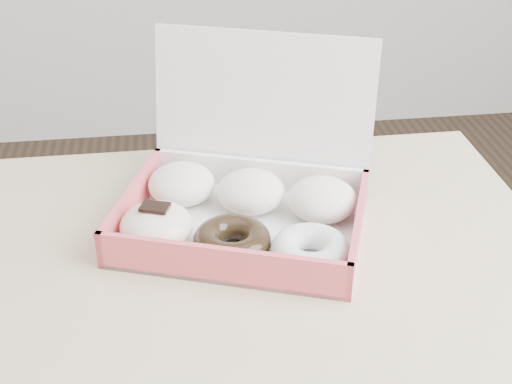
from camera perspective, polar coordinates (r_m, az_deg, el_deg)
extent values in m
cube|color=tan|center=(0.80, -15.64, -11.78)|extent=(1.20, 0.80, 0.04)
cylinder|color=tan|center=(1.36, 12.41, -11.37)|extent=(0.05, 0.05, 0.71)
cube|color=white|center=(0.90, -1.13, -3.12)|extent=(0.35, 0.30, 0.01)
cube|color=#E3525D|center=(0.81, -2.83, -5.91)|extent=(0.28, 0.11, 0.05)
cube|color=white|center=(0.98, 0.24, 1.31)|extent=(0.28, 0.11, 0.05)
cube|color=#E3525D|center=(0.93, -9.85, -0.92)|extent=(0.08, 0.21, 0.05)
cube|color=#E3525D|center=(0.87, 8.14, -3.01)|extent=(0.08, 0.21, 0.05)
cube|color=white|center=(0.96, 0.52, 6.31)|extent=(0.29, 0.14, 0.22)
ellipsoid|color=silver|center=(0.95, -5.97, 0.65)|extent=(0.11, 0.11, 0.05)
ellipsoid|color=silver|center=(0.93, -0.43, 0.04)|extent=(0.11, 0.11, 0.05)
ellipsoid|color=silver|center=(0.92, 5.32, -0.58)|extent=(0.11, 0.11, 0.05)
ellipsoid|color=beige|center=(0.87, -7.97, -2.70)|extent=(0.11, 0.11, 0.05)
cube|color=black|center=(0.85, -8.09, -1.19)|extent=(0.04, 0.03, 0.00)
torus|color=black|center=(0.85, -1.92, -3.94)|extent=(0.12, 0.12, 0.03)
torus|color=white|center=(0.83, 4.37, -4.69)|extent=(0.12, 0.12, 0.03)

